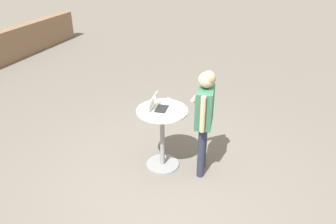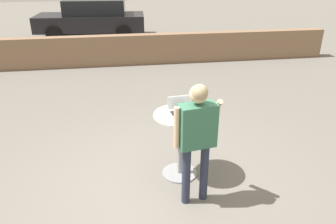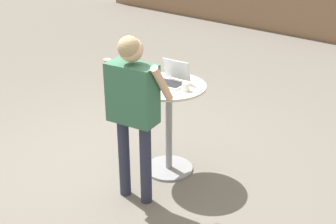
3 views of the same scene
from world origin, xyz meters
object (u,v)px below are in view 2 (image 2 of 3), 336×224
at_px(laptop, 180,109).
at_px(parked_car_near_street, 92,18).
at_px(coffee_mug, 196,111).
at_px(standing_person, 197,130).
at_px(cafe_table, 180,137).

bearing_deg(laptop, parked_car_near_street, 99.50).
bearing_deg(parked_car_near_street, coffee_mug, -79.34).
distance_m(standing_person, parked_car_near_street, 11.12).
relative_size(coffee_mug, parked_car_near_street, 0.02).
distance_m(laptop, parked_car_near_street, 10.45).
xyz_separation_m(laptop, coffee_mug, (0.23, -0.07, -0.01)).
height_order(standing_person, parked_car_near_street, standing_person).
xyz_separation_m(coffee_mug, parked_car_near_street, (-1.95, 10.37, -0.26)).
bearing_deg(parked_car_near_street, standing_person, -80.63).
relative_size(cafe_table, coffee_mug, 9.39).
height_order(cafe_table, standing_person, standing_person).
bearing_deg(parked_car_near_street, laptop, -80.50).
height_order(coffee_mug, parked_car_near_street, parked_car_near_street).
xyz_separation_m(cafe_table, parked_car_near_street, (-1.73, 10.36, 0.14)).
bearing_deg(coffee_mug, parked_car_near_street, 100.66).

